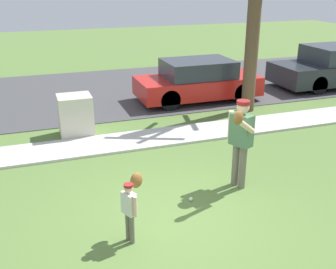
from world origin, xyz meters
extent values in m
plane|color=#567538|center=(0.00, 3.50, 0.00)|extent=(48.00, 48.00, 0.00)
cube|color=beige|center=(0.00, 3.60, 0.03)|extent=(36.00, 1.20, 0.06)
cube|color=#424244|center=(0.00, 8.60, 0.01)|extent=(36.00, 6.80, 0.02)
cylinder|color=#6B6656|center=(1.63, 0.61, 0.44)|extent=(0.14, 0.14, 0.87)
cylinder|color=#6B6656|center=(1.56, 0.77, 0.44)|extent=(0.14, 0.14, 0.87)
cube|color=#4C7251|center=(1.60, 0.69, 1.18)|extent=(0.38, 0.48, 0.62)
sphere|color=beige|center=(1.60, 0.69, 1.63)|extent=(0.24, 0.24, 0.24)
cylinder|color=maroon|center=(1.60, 0.69, 1.72)|extent=(0.25, 0.25, 0.07)
cylinder|color=beige|center=(1.46, 0.35, 1.41)|extent=(0.53, 0.31, 0.42)
ellipsoid|color=brown|center=(1.27, 0.26, 1.60)|extent=(0.26, 0.22, 0.26)
cylinder|color=beige|center=(1.49, 0.93, 1.20)|extent=(0.10, 0.10, 0.58)
cylinder|color=#6B6656|center=(-0.87, -0.32, 0.25)|extent=(0.08, 0.08, 0.50)
cylinder|color=#6B6656|center=(-0.83, -0.41, 0.25)|extent=(0.08, 0.08, 0.50)
cube|color=silver|center=(-0.85, -0.37, 0.68)|extent=(0.22, 0.27, 0.36)
sphere|color=beige|center=(-0.85, -0.37, 0.93)|extent=(0.14, 0.14, 0.14)
cylinder|color=maroon|center=(-0.85, -0.37, 0.99)|extent=(0.14, 0.14, 0.04)
cylinder|color=beige|center=(-0.78, -0.17, 0.81)|extent=(0.31, 0.18, 0.24)
ellipsoid|color=brown|center=(-0.67, -0.13, 0.92)|extent=(0.26, 0.22, 0.26)
cylinder|color=beige|center=(-0.80, -0.51, 0.69)|extent=(0.06, 0.06, 0.33)
sphere|color=white|center=(0.50, 0.46, 0.04)|extent=(0.07, 0.07, 0.07)
cube|color=beige|center=(-1.03, 4.58, 0.53)|extent=(0.84, 0.75, 1.05)
cylinder|color=brown|center=(4.22, 4.95, 2.86)|extent=(0.39, 0.39, 5.72)
cube|color=red|center=(3.19, 6.46, 0.50)|extent=(4.00, 1.75, 0.60)
cube|color=#2D333D|center=(3.19, 6.46, 1.07)|extent=(2.20, 1.61, 0.55)
cylinder|color=black|center=(4.43, 7.23, 0.34)|extent=(0.64, 0.22, 0.64)
cylinder|color=black|center=(4.43, 5.70, 0.34)|extent=(0.64, 0.22, 0.64)
cylinder|color=black|center=(1.95, 7.23, 0.34)|extent=(0.64, 0.22, 0.64)
cylinder|color=black|center=(1.95, 5.70, 0.34)|extent=(0.64, 0.22, 0.64)
cube|color=#2D333D|center=(8.65, 6.58, 1.20)|extent=(1.82, 1.79, 0.60)
cylinder|color=black|center=(7.43, 7.45, 0.34)|extent=(0.64, 0.22, 0.64)
cylinder|color=black|center=(7.43, 5.72, 0.34)|extent=(0.64, 0.22, 0.64)
camera|label=1|loc=(-2.06, -5.60, 3.87)|focal=43.61mm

